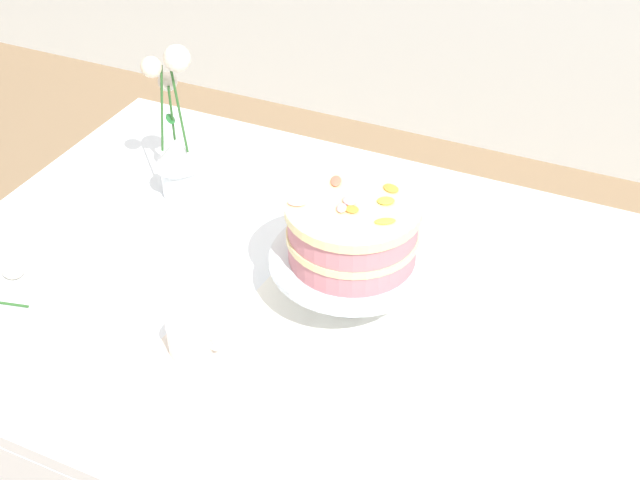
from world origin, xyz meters
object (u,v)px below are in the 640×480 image
object	(u,v)px
cake_stand	(352,263)
flower_vase	(176,145)
teacup	(190,340)
dining_table	(294,333)
layer_cake	(353,230)
fallen_rose	(12,269)

from	to	relation	value
cake_stand	flower_vase	distance (m)	0.49
flower_vase	teacup	size ratio (longest dim) A/B	2.85
dining_table	layer_cake	distance (m)	0.27
cake_stand	teacup	distance (m)	0.31
cake_stand	fallen_rose	xyz separation A→B (m)	(-0.60, -0.21, -0.06)
dining_table	flower_vase	xyz separation A→B (m)	(-0.36, 0.20, 0.22)
layer_cake	fallen_rose	world-z (taller)	layer_cake
fallen_rose	teacup	bearing A→B (deg)	-4.16
flower_vase	fallen_rose	bearing A→B (deg)	-110.95
layer_cake	flower_vase	distance (m)	0.48
dining_table	flower_vase	bearing A→B (deg)	151.35
layer_cake	fallen_rose	size ratio (longest dim) A/B	1.83
flower_vase	fallen_rose	world-z (taller)	flower_vase
dining_table	teacup	bearing A→B (deg)	-115.32
dining_table	flower_vase	distance (m)	0.46
teacup	fallen_rose	size ratio (longest dim) A/B	0.96
layer_cake	teacup	distance (m)	0.33
dining_table	flower_vase	size ratio (longest dim) A/B	4.03
dining_table	fallen_rose	size ratio (longest dim) A/B	11.05
layer_cake	teacup	bearing A→B (deg)	-129.11
layer_cake	teacup	xyz separation A→B (m)	(-0.19, -0.23, -0.13)
cake_stand	teacup	bearing A→B (deg)	-129.12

